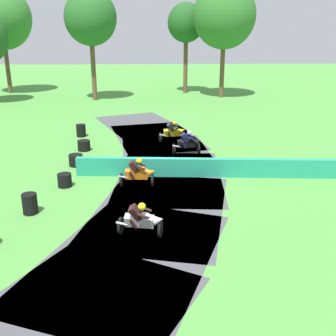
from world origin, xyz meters
name	(u,v)px	position (x,y,z in m)	size (l,w,h in m)	color
ground_plane	(171,176)	(0.00, 0.00, 0.00)	(120.00, 120.00, 0.00)	#4C933D
track_asphalt	(147,176)	(-1.12, 0.06, 0.00)	(9.71, 30.46, 0.01)	#47474C
safety_barrier	(274,168)	(4.92, -0.28, 0.45)	(0.30, 18.89, 0.90)	#239375
motorcycle_lead_white	(142,220)	(-1.19, -5.95, 0.63)	(1.70, 1.03, 1.43)	black
motorcycle_chase_orange	(138,173)	(-1.49, -1.34, 0.66)	(1.69, 0.74, 1.42)	black
motorcycle_trailing_black	(188,142)	(1.08, 3.61, 0.66)	(1.68, 0.87, 1.43)	black
motorcycle_fourth_yellow	(173,132)	(0.36, 6.17, 0.64)	(1.71, 1.00, 1.43)	black
tire_stack_mid_a	(30,204)	(-5.53, -3.99, 0.40)	(0.57, 0.57, 0.80)	black
tire_stack_mid_b	(65,180)	(-4.79, -1.22, 0.30)	(0.62, 0.62, 0.60)	black
tire_stack_far	(76,160)	(-4.82, 1.69, 0.30)	(0.71, 0.71, 0.60)	black
tire_stack_extra_a	(84,145)	(-4.85, 4.41, 0.30)	(0.72, 0.72, 0.60)	black
tire_stack_extra_b	(81,131)	(-5.55, 7.59, 0.40)	(0.60, 0.60, 0.80)	black
tree_far_right	(186,23)	(2.43, 25.70, 7.01)	(3.75, 3.75, 9.06)	brown
tree_mid_rise	(224,16)	(5.85, 22.78, 7.71)	(5.94, 5.94, 10.85)	brown
tree_behind_barrier	(2,18)	(-16.22, 26.15, 7.50)	(5.93, 5.93, 10.64)	brown
tree_distant	(90,18)	(-6.58, 21.50, 7.46)	(4.77, 4.77, 10.01)	brown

